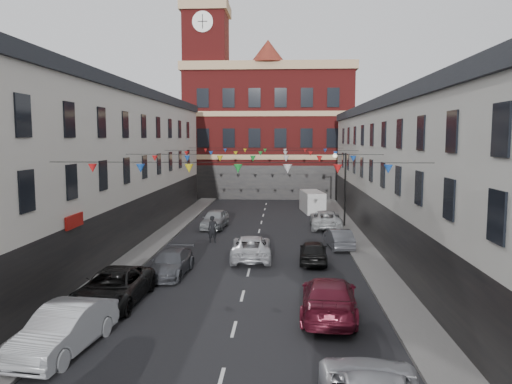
% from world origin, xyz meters
% --- Properties ---
extents(ground, '(160.00, 160.00, 0.00)m').
position_xyz_m(ground, '(0.00, 0.00, 0.00)').
color(ground, black).
rests_on(ground, ground).
extents(pavement_left, '(1.80, 64.00, 0.15)m').
position_xyz_m(pavement_left, '(-6.90, 2.00, 0.07)').
color(pavement_left, '#605E5B').
rests_on(pavement_left, ground).
extents(pavement_right, '(1.80, 64.00, 0.15)m').
position_xyz_m(pavement_right, '(6.90, 2.00, 0.07)').
color(pavement_right, '#605E5B').
rests_on(pavement_right, ground).
extents(terrace_left, '(8.40, 56.00, 10.70)m').
position_xyz_m(terrace_left, '(-11.78, 1.00, 5.35)').
color(terrace_left, beige).
rests_on(terrace_left, ground).
extents(terrace_right, '(8.40, 56.00, 9.70)m').
position_xyz_m(terrace_right, '(11.78, 1.00, 4.85)').
color(terrace_right, beige).
rests_on(terrace_right, ground).
extents(civic_building, '(20.60, 13.30, 18.50)m').
position_xyz_m(civic_building, '(0.00, 37.95, 8.14)').
color(civic_building, maroon).
rests_on(civic_building, ground).
extents(clock_tower, '(5.60, 5.60, 30.00)m').
position_xyz_m(clock_tower, '(-7.50, 35.00, 14.93)').
color(clock_tower, maroon).
rests_on(clock_tower, ground).
extents(distant_hill, '(40.00, 14.00, 10.00)m').
position_xyz_m(distant_hill, '(-4.00, 62.00, 5.00)').
color(distant_hill, '#2D5025').
rests_on(distant_hill, ground).
extents(street_lamp, '(1.10, 0.36, 6.00)m').
position_xyz_m(street_lamp, '(6.55, 14.00, 3.90)').
color(street_lamp, black).
rests_on(street_lamp, ground).
extents(car_left_b, '(2.26, 4.94, 1.57)m').
position_xyz_m(car_left_b, '(-5.50, -10.27, 0.79)').
color(car_left_b, '#B8BCC1').
rests_on(car_left_b, ground).
extents(car_left_c, '(2.59, 5.42, 1.49)m').
position_xyz_m(car_left_c, '(-5.50, -5.42, 0.75)').
color(car_left_c, black).
rests_on(car_left_c, ground).
extents(car_left_d, '(2.03, 4.54, 1.29)m').
position_xyz_m(car_left_d, '(-4.04, -0.70, 0.65)').
color(car_left_d, '#46494F').
rests_on(car_left_d, ground).
extents(car_left_e, '(2.08, 4.52, 1.50)m').
position_xyz_m(car_left_e, '(-3.60, 13.07, 0.75)').
color(car_left_e, gray).
rests_on(car_left_e, ground).
extents(car_right_c, '(2.65, 5.58, 1.57)m').
position_xyz_m(car_right_c, '(3.69, -6.40, 0.79)').
color(car_right_c, '#5A1221').
rests_on(car_right_c, ground).
extents(car_right_d, '(1.76, 3.98, 1.33)m').
position_xyz_m(car_right_d, '(3.60, 2.31, 0.67)').
color(car_right_d, black).
rests_on(car_right_d, ground).
extents(car_right_e, '(1.74, 3.99, 1.28)m').
position_xyz_m(car_right_e, '(5.50, 6.35, 0.64)').
color(car_right_e, '#45474C').
rests_on(car_right_e, ground).
extents(car_right_f, '(2.51, 5.22, 1.44)m').
position_xyz_m(car_right_f, '(5.25, 13.68, 0.72)').
color(car_right_f, '#B9BCBF').
rests_on(car_right_f, ground).
extents(moving_car, '(2.56, 5.17, 1.41)m').
position_xyz_m(moving_car, '(-0.05, 3.09, 0.70)').
color(moving_car, silver).
rests_on(moving_car, ground).
extents(white_van, '(2.36, 4.79, 2.03)m').
position_xyz_m(white_van, '(4.68, 22.29, 1.02)').
color(white_van, beige).
rests_on(white_van, ground).
extents(pedestrian, '(0.78, 0.64, 1.86)m').
position_xyz_m(pedestrian, '(-3.00, 7.59, 0.93)').
color(pedestrian, black).
rests_on(pedestrian, ground).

